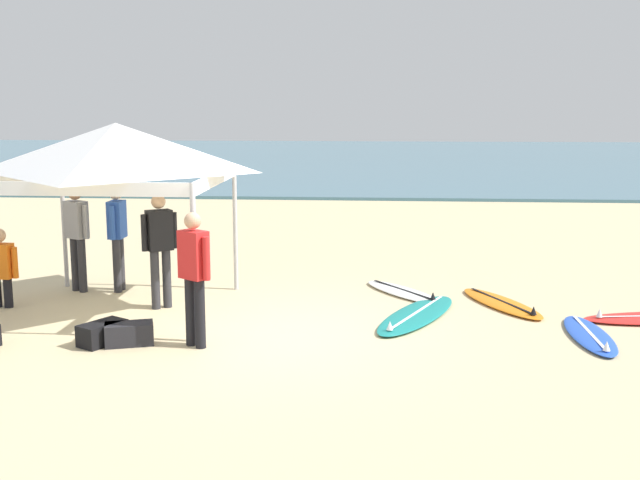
{
  "coord_description": "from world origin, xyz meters",
  "views": [
    {
      "loc": [
        1.49,
        -9.98,
        3.04
      ],
      "look_at": [
        0.63,
        1.57,
        1.0
      ],
      "focal_mm": 44.04,
      "sensor_mm": 36.0,
      "label": 1
    }
  ],
  "objects": [
    {
      "name": "ground_plane",
      "position": [
        0.0,
        0.0,
        0.0
      ],
      "size": [
        80.0,
        80.0,
        0.0
      ],
      "primitive_type": "plane",
      "color": "beige"
    },
    {
      "name": "sea",
      "position": [
        0.0,
        32.43,
        0.05
      ],
      "size": [
        80.0,
        36.0,
        0.1
      ],
      "primitive_type": "cube",
      "color": "teal",
      "rests_on": "ground"
    },
    {
      "name": "canopy_tent",
      "position": [
        -2.26,
        1.03,
        2.39
      ],
      "size": [
        2.98,
        2.98,
        2.75
      ],
      "color": "#B7B7BC",
      "rests_on": "ground"
    },
    {
      "name": "surfboard_teal",
      "position": [
        2.06,
        0.97,
        0.04
      ],
      "size": [
        1.57,
        2.48,
        0.19
      ],
      "color": "#19847F",
      "rests_on": "ground"
    },
    {
      "name": "surfboard_blue",
      "position": [
        4.27,
        0.13,
        0.04
      ],
      "size": [
        0.51,
        1.85,
        0.19
      ],
      "color": "blue",
      "rests_on": "ground"
    },
    {
      "name": "surfboard_orange",
      "position": [
        3.38,
        1.72,
        0.04
      ],
      "size": [
        1.31,
        2.03,
        0.19
      ],
      "color": "orange",
      "rests_on": "ground"
    },
    {
      "name": "surfboard_white",
      "position": [
        1.91,
        2.33,
        0.04
      ],
      "size": [
        1.46,
        1.77,
        0.19
      ],
      "color": "white",
      "rests_on": "ground"
    },
    {
      "name": "person_grey",
      "position": [
        -3.35,
        2.14,
        0.99
      ],
      "size": [
        0.49,
        0.37,
        1.71
      ],
      "color": "#2D2D33",
      "rests_on": "ground"
    },
    {
      "name": "person_red",
      "position": [
        -0.78,
        -0.61,
        0.99
      ],
      "size": [
        0.47,
        0.39,
        1.71
      ],
      "color": "black",
      "rests_on": "ground"
    },
    {
      "name": "person_blue",
      "position": [
        -2.7,
        2.21,
        0.99
      ],
      "size": [
        0.22,
        0.55,
        1.71
      ],
      "color": "#2D2D33",
      "rests_on": "ground"
    },
    {
      "name": "person_black",
      "position": [
        -1.72,
        1.2,
        0.99
      ],
      "size": [
        0.46,
        0.39,
        1.71
      ],
      "color": "#2D2D33",
      "rests_on": "ground"
    },
    {
      "name": "person_orange",
      "position": [
        -4.11,
        1.07,
        0.66
      ],
      "size": [
        0.55,
        0.25,
        1.2
      ],
      "color": "black",
      "rests_on": "ground"
    },
    {
      "name": "gear_bag_by_pole",
      "position": [
        -1.99,
        -0.6,
        0.14
      ],
      "size": [
        0.58,
        0.68,
        0.28
      ],
      "primitive_type": "cube",
      "rotation": [
        0.0,
        0.0,
        1.03
      ],
      "color": "black",
      "rests_on": "ground"
    },
    {
      "name": "gear_bag_on_sand",
      "position": [
        -1.64,
        -0.6,
        0.14
      ],
      "size": [
        0.67,
        0.49,
        0.28
      ],
      "primitive_type": "cube",
      "rotation": [
        0.0,
        0.0,
        0.31
      ],
      "color": "#232328",
      "rests_on": "ground"
    }
  ]
}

